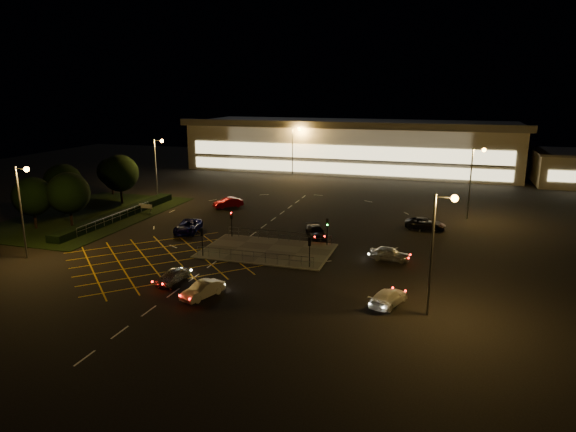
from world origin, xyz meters
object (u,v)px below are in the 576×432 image
(car_near_silver, at_px, (172,276))
(car_right_silver, at_px, (390,254))
(car_east_grey, at_px, (425,224))
(car_approach_white, at_px, (388,297))
(car_left_blue, at_px, (188,226))
(car_far_dkgrey, at_px, (316,232))
(car_circ_red, at_px, (228,203))
(signal_se, at_px, (310,246))
(car_queue_white, at_px, (203,290))
(signal_nw, at_px, (232,219))
(signal_ne, at_px, (327,226))
(signal_sw, at_px, (202,236))

(car_near_silver, xyz_separation_m, car_right_silver, (18.88, 12.59, 0.07))
(car_east_grey, xyz_separation_m, car_approach_white, (-1.87, -25.84, -0.05))
(car_left_blue, relative_size, car_approach_white, 1.23)
(car_left_blue, relative_size, car_east_grey, 1.09)
(car_near_silver, distance_m, car_east_grey, 34.54)
(car_far_dkgrey, height_order, car_circ_red, car_circ_red)
(signal_se, relative_size, car_queue_white, 0.75)
(signal_se, bearing_deg, signal_nw, -33.65)
(signal_ne, xyz_separation_m, car_approach_white, (8.72, -14.88, -1.70))
(car_far_dkgrey, xyz_separation_m, car_circ_red, (-16.93, 11.87, 0.06))
(signal_se, relative_size, signal_nw, 1.00)
(signal_sw, distance_m, car_right_silver, 20.20)
(signal_nw, bearing_deg, car_far_dkgrey, 16.88)
(signal_se, bearing_deg, car_near_silver, 34.31)
(car_left_blue, relative_size, car_far_dkgrey, 1.18)
(car_far_dkgrey, distance_m, car_approach_white, 20.90)
(car_queue_white, bearing_deg, car_right_silver, 65.37)
(signal_sw, bearing_deg, car_near_silver, 94.91)
(car_approach_white, bearing_deg, signal_nw, -15.75)
(car_right_silver, bearing_deg, car_queue_white, 140.33)
(car_east_grey, bearing_deg, car_circ_red, 86.90)
(car_approach_white, bearing_deg, signal_ne, -39.69)
(car_near_silver, bearing_deg, car_left_blue, 122.77)
(signal_ne, xyz_separation_m, car_east_grey, (10.59, 10.96, -1.64))
(car_far_dkgrey, bearing_deg, car_queue_white, -129.26)
(car_near_silver, xyz_separation_m, car_approach_white, (20.06, 0.85, 0.01))
(car_near_silver, distance_m, car_queue_white, 4.91)
(car_far_dkgrey, bearing_deg, signal_ne, -81.27)
(car_far_dkgrey, height_order, car_approach_white, car_far_dkgrey)
(signal_sw, height_order, car_circ_red, signal_sw)
(signal_ne, xyz_separation_m, car_right_silver, (7.54, -3.14, -1.63))
(car_near_silver, distance_m, car_far_dkgrey, 20.89)
(signal_se, relative_size, car_right_silver, 0.73)
(car_left_blue, bearing_deg, car_approach_white, -40.90)
(car_right_silver, bearing_deg, signal_se, 127.35)
(signal_se, xyz_separation_m, signal_nw, (-12.00, 7.99, 0.00))
(car_near_silver, bearing_deg, car_right_silver, 43.33)
(car_right_silver, distance_m, car_circ_red, 32.09)
(signal_nw, distance_m, car_circ_red, 16.53)
(car_right_silver, relative_size, car_approach_white, 0.93)
(signal_nw, xyz_separation_m, signal_ne, (12.00, 0.00, 0.00))
(signal_se, height_order, car_left_blue, signal_se)
(car_left_blue, distance_m, car_east_grey, 30.69)
(signal_sw, height_order, car_near_silver, signal_sw)
(car_near_silver, height_order, car_right_silver, car_right_silver)
(car_left_blue, height_order, car_approach_white, car_left_blue)
(car_right_silver, relative_size, car_circ_red, 0.94)
(car_right_silver, bearing_deg, car_left_blue, 86.86)
(car_far_dkgrey, distance_m, car_circ_red, 20.68)
(signal_ne, xyz_separation_m, car_circ_red, (-19.02, 14.87, -1.61))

